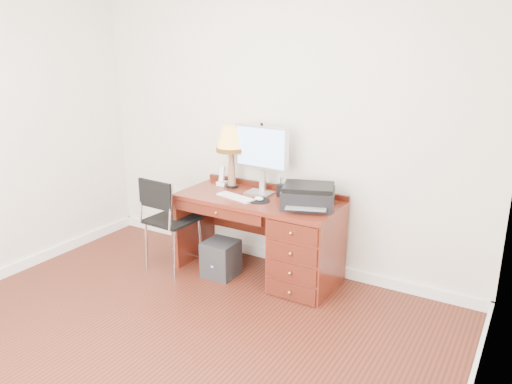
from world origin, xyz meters
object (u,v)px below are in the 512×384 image
Objects in this scene: monitor at (261,151)px; printer at (308,196)px; chair at (167,215)px; phone at (222,180)px; equipment_box at (221,258)px; desk at (290,239)px; leg_lamp at (231,143)px.

monitor is 1.20× the size of printer.
phone is at bearing 64.91° from chair.
phone is (-0.46, 0.03, -0.34)m from monitor.
printer is 1.56× the size of equipment_box.
equipment_box is at bearing 175.53° from printer.
printer is (0.55, -0.14, -0.30)m from monitor.
printer is 1.36m from chair.
desk is 2.38× the size of monitor.
monitor reaches higher than chair.
chair is (-0.73, -0.49, -0.60)m from monitor.
phone is at bearing 179.20° from monitor.
leg_lamp is 1.76× the size of equipment_box.
chair is at bearing -127.57° from leg_lamp.
chair is (-1.11, -0.35, 0.14)m from desk.
leg_lamp is at bearing -7.88° from phone.
leg_lamp is 3.20× the size of phone.
printer reaches higher than desk.
desk is 2.53× the size of leg_lamp.
phone reaches higher than chair.
desk is at bearing -16.78° from phone.
monitor reaches higher than phone.
chair is at bearing -162.52° from desk.
desk is at bearing 20.49° from chair.
leg_lamp is at bearing 167.32° from desk.
monitor is 1.87× the size of equipment_box.
monitor reaches higher than desk.
phone is 0.78m from equipment_box.
leg_lamp is (-0.34, 0.03, 0.04)m from monitor.
printer is 1.05m from equipment_box.
phone is at bearing 168.74° from desk.
desk is at bearing -16.94° from monitor.
phone is (-1.00, 0.17, -0.04)m from printer.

